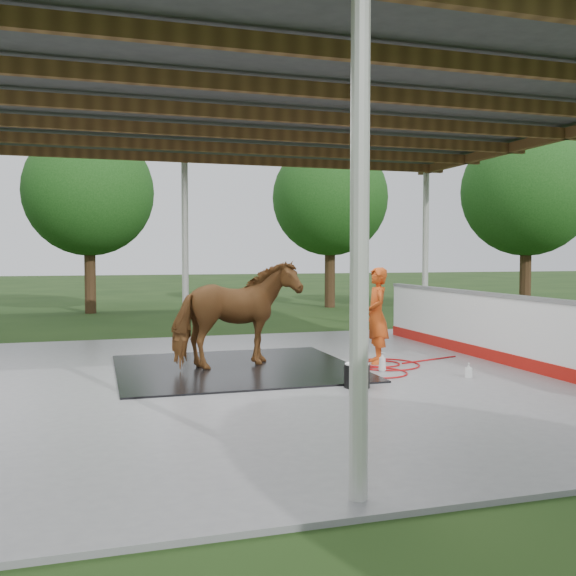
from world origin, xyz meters
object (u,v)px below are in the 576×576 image
object	(u,v)px
horse	(236,314)
handler	(377,316)
dasher_board	(506,331)
wash_bucket	(357,375)

from	to	relation	value
horse	handler	size ratio (longest dim) A/B	1.25
dasher_board	handler	size ratio (longest dim) A/B	5.05
horse	handler	bearing A→B (deg)	-109.44
horse	wash_bucket	world-z (taller)	horse
handler	wash_bucket	distance (m)	2.09
horse	wash_bucket	distance (m)	2.35
dasher_board	horse	xyz separation A→B (m)	(-4.32, 0.83, 0.32)
horse	wash_bucket	bearing A→B (deg)	-161.03
horse	handler	distance (m)	2.33
dasher_board	horse	bearing A→B (deg)	169.07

